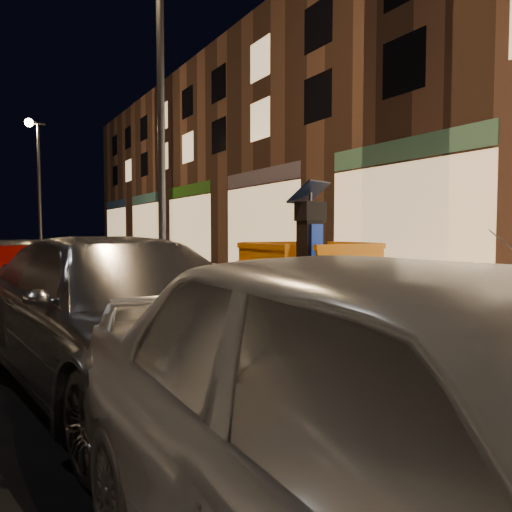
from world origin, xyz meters
TOP-DOWN VIEW (x-y plane):
  - ground_plane at (0.00, 0.00)m, footprint 120.00×120.00m
  - sidewalk at (3.00, 0.00)m, footprint 6.00×60.00m
  - kerb at (0.00, 0.00)m, footprint 0.30×60.00m
  - parking_kiosk at (2.28, 1.70)m, footprint 0.66×0.66m
  - barrier_front at (2.28, 0.75)m, footprint 1.42×0.61m
  - barrier_back at (2.28, 2.65)m, footprint 1.46×0.74m
  - barrier_kerbside at (1.33, 1.70)m, footprint 0.62×1.42m
  - barrier_bldgside at (3.23, 1.70)m, footprint 0.71×1.46m
  - car_silver at (-1.22, 0.07)m, footprint 2.52×4.95m
  - car_red at (-1.47, 6.14)m, footprint 1.67×3.89m
  - street_lamp_mid at (0.25, 3.00)m, footprint 0.12×0.12m
  - street_lamp_far at (0.25, 18.00)m, footprint 0.12×0.12m

SIDE VIEW (x-z plane):
  - ground_plane at x=0.00m, z-range 0.00..0.00m
  - car_silver at x=-1.22m, z-range -0.69..0.69m
  - car_red at x=-1.47m, z-range -0.62..0.62m
  - sidewalk at x=3.00m, z-range 0.00..0.15m
  - kerb at x=0.00m, z-range 0.00..0.15m
  - barrier_front at x=2.28m, z-range 0.15..1.25m
  - barrier_back at x=2.28m, z-range 0.15..1.25m
  - barrier_kerbside at x=1.33m, z-range 0.15..1.25m
  - barrier_bldgside at x=3.23m, z-range 0.15..1.25m
  - parking_kiosk at x=2.28m, z-range 0.15..2.11m
  - street_lamp_mid at x=0.25m, z-range 0.15..6.15m
  - street_lamp_far at x=0.25m, z-range 0.15..6.15m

